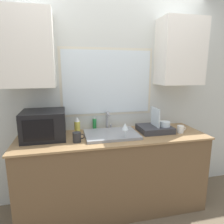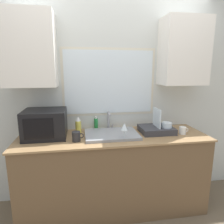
% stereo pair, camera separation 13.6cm
% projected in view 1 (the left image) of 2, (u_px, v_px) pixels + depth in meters
% --- Properties ---
extents(countertop, '(2.12, 0.67, 0.91)m').
position_uv_depth(countertop, '(113.00, 172.00, 2.36)').
color(countertop, brown).
rests_on(countertop, ground_plane).
extents(wall_back, '(6.00, 0.38, 2.60)m').
position_uv_depth(wall_back, '(108.00, 88.00, 2.45)').
color(wall_back, silver).
rests_on(wall_back, ground_plane).
extents(sink_basin, '(0.59, 0.44, 0.03)m').
position_uv_depth(sink_basin, '(111.00, 134.00, 2.25)').
color(sink_basin, gray).
rests_on(sink_basin, countertop).
extents(faucet, '(0.08, 0.16, 0.23)m').
position_uv_depth(faucet, '(108.00, 119.00, 2.45)').
color(faucet, '#99999E').
rests_on(faucet, countertop).
extents(microwave, '(0.45, 0.40, 0.30)m').
position_uv_depth(microwave, '(44.00, 125.00, 2.14)').
color(microwave, black).
rests_on(microwave, countertop).
extents(dish_rack, '(0.38, 0.32, 0.29)m').
position_uv_depth(dish_rack, '(156.00, 128.00, 2.40)').
color(dish_rack, '#333338').
rests_on(dish_rack, countertop).
extents(spray_bottle, '(0.07, 0.07, 0.20)m').
position_uv_depth(spray_bottle, '(77.00, 126.00, 2.31)').
color(spray_bottle, '#D8CC4C').
rests_on(spray_bottle, countertop).
extents(soap_bottle, '(0.05, 0.05, 0.16)m').
position_uv_depth(soap_bottle, '(94.00, 124.00, 2.48)').
color(soap_bottle, '#268C3F').
rests_on(soap_bottle, countertop).
extents(mug_near_sink, '(0.12, 0.09, 0.10)m').
position_uv_depth(mug_near_sink, '(77.00, 137.00, 2.05)').
color(mug_near_sink, '#262628').
rests_on(mug_near_sink, countertop).
extents(wine_glass, '(0.07, 0.07, 0.18)m').
position_uv_depth(wine_glass, '(125.00, 127.00, 2.09)').
color(wine_glass, silver).
rests_on(wine_glass, countertop).
extents(mug_by_rack, '(0.11, 0.08, 0.09)m').
position_uv_depth(mug_by_rack, '(181.00, 129.00, 2.35)').
color(mug_by_rack, white).
rests_on(mug_by_rack, countertop).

